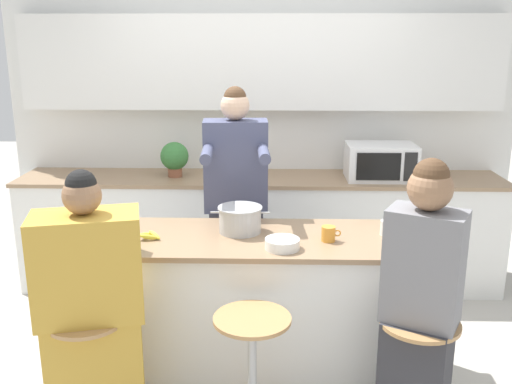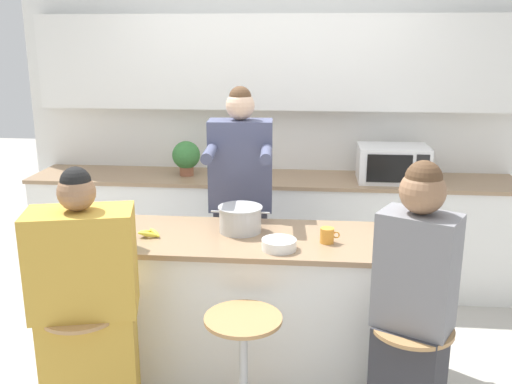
{
  "view_description": "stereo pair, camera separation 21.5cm",
  "coord_description": "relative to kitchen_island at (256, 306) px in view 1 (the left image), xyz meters",
  "views": [
    {
      "loc": [
        0.09,
        -3.12,
        2.02
      ],
      "look_at": [
        0.0,
        0.07,
        1.15
      ],
      "focal_mm": 40.0,
      "sensor_mm": 36.0,
      "label": 1
    },
    {
      "loc": [
        0.31,
        -3.11,
        2.02
      ],
      "look_at": [
        0.0,
        0.07,
        1.15
      ],
      "focal_mm": 40.0,
      "sensor_mm": 36.0,
      "label": 2
    }
  ],
  "objects": [
    {
      "name": "kitchen_island",
      "position": [
        0.0,
        0.0,
        0.0
      ],
      "size": [
        2.03,
        0.69,
        0.9
      ],
      "color": "black",
      "rests_on": "ground_plane"
    },
    {
      "name": "coffee_cup_far",
      "position": [
        0.77,
        0.05,
        0.49
      ],
      "size": [
        0.11,
        0.08,
        0.09
      ],
      "color": "white",
      "rests_on": "kitchen_island"
    },
    {
      "name": "ground_plane",
      "position": [
        0.0,
        0.0,
        -0.46
      ],
      "size": [
        16.0,
        16.0,
        0.0
      ],
      "primitive_type": "plane",
      "color": "#B2ADA3"
    },
    {
      "name": "bar_stool_leftmost",
      "position": [
        -0.81,
        -0.62,
        -0.07
      ],
      "size": [
        0.39,
        0.39,
        0.7
      ],
      "color": "tan",
      "rests_on": "ground_plane"
    },
    {
      "name": "potted_plant",
      "position": [
        -0.69,
        1.36,
        0.63
      ],
      "size": [
        0.23,
        0.23,
        0.28
      ],
      "color": "#93563D",
      "rests_on": "back_counter"
    },
    {
      "name": "bar_stool_rightmost",
      "position": [
        0.81,
        -0.61,
        -0.07
      ],
      "size": [
        0.39,
        0.39,
        0.7
      ],
      "color": "tan",
      "rests_on": "ground_plane"
    },
    {
      "name": "back_counter",
      "position": [
        0.0,
        1.36,
        0.01
      ],
      "size": [
        3.91,
        0.59,
        0.93
      ],
      "color": "white",
      "rests_on": "ground_plane"
    },
    {
      "name": "fruit_bowl",
      "position": [
        0.15,
        -0.19,
        0.47
      ],
      "size": [
        0.19,
        0.19,
        0.06
      ],
      "color": "white",
      "rests_on": "kitchen_island"
    },
    {
      "name": "microwave",
      "position": [
        0.95,
        1.32,
        0.61
      ],
      "size": [
        0.54,
        0.38,
        0.28
      ],
      "color": "white",
      "rests_on": "back_counter"
    },
    {
      "name": "juice_carton",
      "position": [
        -0.68,
        -0.25,
        0.55
      ],
      "size": [
        0.08,
        0.08,
        0.22
      ],
      "color": "#38844C",
      "rests_on": "kitchen_island"
    },
    {
      "name": "coffee_cup_near",
      "position": [
        0.42,
        -0.06,
        0.49
      ],
      "size": [
        0.11,
        0.08,
        0.09
      ],
      "color": "orange",
      "rests_on": "kitchen_island"
    },
    {
      "name": "banana_bunch",
      "position": [
        -0.61,
        -0.06,
        0.47
      ],
      "size": [
        0.15,
        0.11,
        0.05
      ],
      "color": "yellow",
      "rests_on": "kitchen_island"
    },
    {
      "name": "bar_stool_center",
      "position": [
        0.0,
        -0.6,
        -0.07
      ],
      "size": [
        0.39,
        0.39,
        0.7
      ],
      "color": "tan",
      "rests_on": "ground_plane"
    },
    {
      "name": "cooking_pot",
      "position": [
        -0.09,
        0.08,
        0.52
      ],
      "size": [
        0.35,
        0.26,
        0.15
      ],
      "color": "#B7BABC",
      "rests_on": "kitchen_island"
    },
    {
      "name": "person_wrapped_blanket",
      "position": [
        -0.79,
        -0.61,
        0.22
      ],
      "size": [
        0.56,
        0.4,
        1.44
      ],
      "rotation": [
        0.0,
        0.0,
        0.24
      ],
      "color": "gold",
      "rests_on": "ground_plane"
    },
    {
      "name": "wall_back",
      "position": [
        0.0,
        1.64,
        1.09
      ],
      "size": [
        4.22,
        0.22,
        2.7
      ],
      "color": "silver",
      "rests_on": "ground_plane"
    },
    {
      "name": "person_cooking",
      "position": [
        -0.15,
        0.54,
        0.4
      ],
      "size": [
        0.45,
        0.58,
        1.72
      ],
      "rotation": [
        0.0,
        0.0,
        0.06
      ],
      "color": "#383842",
      "rests_on": "ground_plane"
    },
    {
      "name": "person_seated_near",
      "position": [
        0.81,
        -0.61,
        0.25
      ],
      "size": [
        0.41,
        0.38,
        1.5
      ],
      "rotation": [
        0.0,
        0.0,
        -0.48
      ],
      "color": "#333338",
      "rests_on": "ground_plane"
    }
  ]
}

